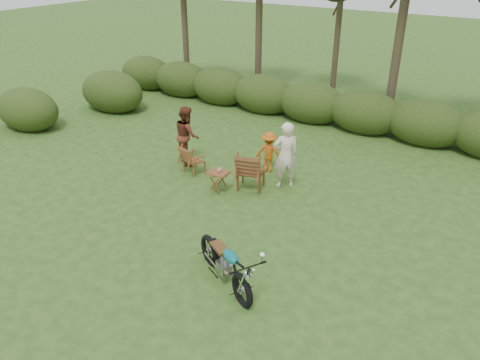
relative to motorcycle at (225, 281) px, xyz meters
The scene contains 10 objects.
ground 0.58m from the motorcycle, 151.42° to the left, with size 80.00×80.00×0.00m, color #274A18.
tree_line 10.71m from the motorcycle, 90.05° to the left, with size 22.52×11.62×8.14m.
motorcycle is the anchor object (origin of this frame).
lawn_chair_right 3.87m from the motorcycle, 114.06° to the left, with size 0.74×0.74×1.07m, color #5A3216, non-canonical shape.
lawn_chair_left 4.87m from the motorcycle, 134.43° to the left, with size 0.58×0.58×0.85m, color brown, non-canonical shape.
side_table 3.66m from the motorcycle, 126.85° to the left, with size 0.54×0.45×0.55m, color brown, non-canonical shape.
cup 3.72m from the motorcycle, 126.35° to the left, with size 0.12×0.12×0.10m, color beige.
adult_a 4.15m from the motorcycle, 101.98° to the left, with size 0.66×0.43×1.81m, color #F7E0CB.
adult_b 5.62m from the motorcycle, 135.38° to the left, with size 0.83×0.64×1.70m, color #5F2A1B.
child 4.97m from the motorcycle, 109.82° to the left, with size 0.76×0.43×1.17m, color #C35812.
Camera 1 is at (4.59, -6.13, 5.81)m, focal length 35.00 mm.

